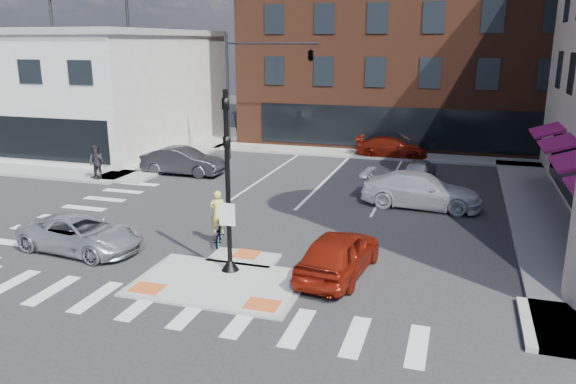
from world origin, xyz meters
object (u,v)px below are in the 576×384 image
(white_pickup, at_px, (421,190))
(pedestrian_b, at_px, (97,163))
(bg_car_red, at_px, (392,148))
(bg_car_dark, at_px, (183,161))
(cyclist, at_px, (218,227))
(red_sedan, at_px, (339,253))
(silver_suv, at_px, (81,234))
(bg_car_silver, at_px, (420,169))
(pedestrian_a, at_px, (96,162))

(white_pickup, xyz_separation_m, pedestrian_b, (-17.47, -0.29, 0.22))
(bg_car_red, bearing_deg, bg_car_dark, 129.08)
(cyclist, bearing_deg, bg_car_dark, -74.90)
(red_sedan, height_order, white_pickup, white_pickup)
(red_sedan, xyz_separation_m, bg_car_red, (-0.80, 20.17, -0.10))
(bg_car_red, height_order, pedestrian_b, pedestrian_b)
(silver_suv, xyz_separation_m, bg_car_dark, (-2.22, 12.26, 0.13))
(bg_car_red, relative_size, pedestrian_b, 2.67)
(bg_car_silver, distance_m, pedestrian_b, 17.88)
(white_pickup, height_order, pedestrian_b, pedestrian_b)
(cyclist, distance_m, pedestrian_a, 12.72)
(silver_suv, relative_size, bg_car_dark, 0.99)
(white_pickup, height_order, pedestrian_a, pedestrian_a)
(red_sedan, relative_size, bg_car_silver, 1.21)
(red_sedan, relative_size, bg_car_red, 0.97)
(bg_car_dark, distance_m, bg_car_silver, 13.52)
(red_sedan, distance_m, cyclist, 5.22)
(silver_suv, relative_size, cyclist, 2.21)
(cyclist, relative_size, pedestrian_a, 1.13)
(bg_car_silver, bearing_deg, red_sedan, 88.99)
(red_sedan, height_order, bg_car_dark, bg_car_dark)
(bg_car_dark, distance_m, pedestrian_b, 4.77)
(white_pickup, xyz_separation_m, bg_car_red, (-2.76, 11.21, -0.12))
(bg_car_dark, height_order, pedestrian_a, pedestrian_a)
(pedestrian_a, bearing_deg, cyclist, -31.62)
(silver_suv, xyz_separation_m, cyclist, (4.56, 2.12, 0.06))
(white_pickup, distance_m, pedestrian_a, 17.47)
(pedestrian_a, bearing_deg, silver_suv, -54.71)
(silver_suv, distance_m, white_pickup, 14.99)
(red_sedan, relative_size, pedestrian_b, 2.60)
(silver_suv, bearing_deg, pedestrian_a, 38.69)
(white_pickup, bearing_deg, bg_car_red, 16.69)
(white_pickup, height_order, bg_car_dark, white_pickup)
(silver_suv, bearing_deg, bg_car_red, -16.76)
(pedestrian_b, bearing_deg, bg_car_dark, 44.85)
(white_pickup, distance_m, bg_car_silver, 5.25)
(bg_car_red, bearing_deg, bg_car_silver, -157.78)
(bg_car_dark, height_order, bg_car_red, bg_car_dark)
(bg_car_red, distance_m, pedestrian_a, 18.67)
(pedestrian_b, bearing_deg, cyclist, -28.04)
(bg_car_dark, bearing_deg, white_pickup, -101.18)
(pedestrian_a, bearing_deg, red_sedan, -26.51)
(bg_car_dark, bearing_deg, silver_suv, -169.92)
(bg_car_red, bearing_deg, silver_suv, 158.37)
(bg_car_dark, relative_size, cyclist, 2.25)
(bg_car_dark, xyz_separation_m, bg_car_silver, (13.28, 2.55, -0.15))
(bg_car_red, xyz_separation_m, pedestrian_b, (-14.70, -11.50, 0.35))
(pedestrian_a, bearing_deg, white_pickup, 3.67)
(bg_car_silver, xyz_separation_m, pedestrian_a, (-17.00, -5.52, 0.46))
(bg_car_silver, relative_size, bg_car_red, 0.80)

